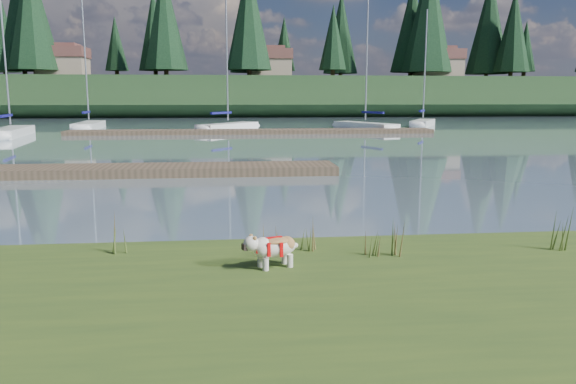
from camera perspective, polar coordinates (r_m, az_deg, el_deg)
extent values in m
plane|color=gray|center=(40.47, -6.41, 5.89)|extent=(200.00, 200.00, 0.00)
cube|color=#1A3118|center=(83.38, -6.18, 9.54)|extent=(200.00, 20.00, 5.00)
cylinder|color=silver|center=(7.52, -2.29, -7.31)|extent=(0.09, 0.09, 0.18)
cylinder|color=silver|center=(7.68, -2.80, -6.96)|extent=(0.09, 0.09, 0.18)
cylinder|color=silver|center=(7.66, 0.19, -6.99)|extent=(0.09, 0.09, 0.18)
cylinder|color=silver|center=(7.81, -0.36, -6.65)|extent=(0.09, 0.09, 0.18)
ellipsoid|color=silver|center=(7.62, -1.25, -5.62)|extent=(0.65, 0.47, 0.28)
ellipsoid|color=#A26F3C|center=(7.59, -1.25, -4.97)|extent=(0.48, 0.39, 0.10)
ellipsoid|color=silver|center=(7.46, -3.77, -5.25)|extent=(0.26, 0.27, 0.20)
cube|color=black|center=(7.44, -4.41, -5.59)|extent=(0.09, 0.12, 0.08)
cube|color=#4C3D2C|center=(20.03, -18.48, 2.05)|extent=(16.00, 2.00, 0.30)
cube|color=#4C3D2C|center=(40.49, -3.57, 6.14)|extent=(26.00, 2.20, 0.30)
cube|color=white|center=(42.09, -26.31, 5.40)|extent=(2.63, 7.45, 0.70)
ellipsoid|color=white|center=(45.66, -25.32, 5.73)|extent=(1.85, 2.19, 0.70)
cylinder|color=silver|center=(42.19, -26.94, 13.68)|extent=(0.12, 0.12, 11.05)
cube|color=navy|center=(41.07, -26.73, 6.94)|extent=(0.59, 2.90, 0.20)
cube|color=white|center=(48.78, -19.54, 6.29)|extent=(2.10, 7.18, 0.70)
ellipsoid|color=white|center=(52.27, -18.90, 6.52)|extent=(1.68, 2.04, 0.70)
cylinder|color=silver|center=(48.86, -19.96, 13.47)|extent=(0.12, 0.12, 11.08)
cube|color=navy|center=(47.78, -19.82, 7.64)|extent=(0.39, 2.83, 0.20)
cube|color=white|center=(44.36, -6.10, 6.51)|extent=(4.94, 6.21, 0.70)
ellipsoid|color=white|center=(47.07, -3.81, 6.72)|extent=(2.18, 2.27, 0.70)
cylinder|color=silver|center=(44.42, -6.24, 13.89)|extent=(0.12, 0.12, 10.27)
cube|color=navy|center=(43.59, -6.80, 7.99)|extent=(1.64, 2.25, 0.20)
cube|color=white|center=(45.71, 7.85, 6.56)|extent=(4.07, 6.93, 0.70)
ellipsoid|color=white|center=(48.52, 5.45, 6.79)|extent=(2.10, 2.30, 0.70)
cylinder|color=silver|center=(45.77, 8.02, 13.90)|extent=(0.12, 0.12, 10.55)
cube|color=navy|center=(44.91, 8.59, 8.00)|extent=(1.23, 2.60, 0.20)
cube|color=white|center=(51.74, 13.53, 6.74)|extent=(4.00, 5.94, 0.70)
ellipsoid|color=white|center=(54.71, 14.00, 6.87)|extent=(1.92, 2.06, 0.70)
cylinder|color=silver|center=(51.76, 13.76, 12.50)|extent=(0.12, 0.12, 9.25)
cube|color=navy|center=(50.89, 13.44, 8.03)|extent=(1.29, 2.20, 0.20)
cone|color=#475B23|center=(8.10, -2.25, -4.90)|extent=(0.03, 0.03, 0.50)
cone|color=brown|center=(8.05, -1.44, -5.35)|extent=(0.03, 0.03, 0.40)
cone|color=#475B23|center=(8.12, -1.84, -4.67)|extent=(0.03, 0.03, 0.55)
cone|color=brown|center=(8.10, -1.24, -5.44)|extent=(0.03, 0.03, 0.35)
cone|color=#475B23|center=(8.03, -2.07, -5.21)|extent=(0.03, 0.03, 0.45)
cone|color=#475B23|center=(8.43, 1.64, -4.26)|extent=(0.03, 0.03, 0.51)
cone|color=brown|center=(8.39, 2.45, -4.70)|extent=(0.03, 0.03, 0.41)
cone|color=#475B23|center=(8.46, 2.02, -4.04)|extent=(0.03, 0.03, 0.56)
cone|color=brown|center=(8.44, 2.61, -4.79)|extent=(0.03, 0.03, 0.36)
cone|color=#475B23|center=(8.36, 1.84, -4.56)|extent=(0.03, 0.03, 0.46)
cone|color=#475B23|center=(8.30, 10.72, -4.57)|extent=(0.03, 0.03, 0.54)
cone|color=brown|center=(8.28, 11.58, -5.02)|extent=(0.03, 0.03, 0.43)
cone|color=#475B23|center=(8.33, 11.07, -4.33)|extent=(0.03, 0.03, 0.59)
cone|color=brown|center=(8.33, 11.69, -5.12)|extent=(0.03, 0.03, 0.38)
cone|color=#475B23|center=(8.23, 11.01, -4.88)|extent=(0.03, 0.03, 0.48)
cone|color=#475B23|center=(8.66, -17.18, -4.21)|extent=(0.03, 0.03, 0.54)
cone|color=brown|center=(8.58, -16.53, -4.67)|extent=(0.03, 0.03, 0.44)
cone|color=#475B23|center=(8.67, -16.76, -3.99)|extent=(0.03, 0.03, 0.60)
cone|color=brown|center=(8.62, -16.27, -4.78)|extent=(0.03, 0.03, 0.38)
cone|color=#475B23|center=(8.58, -17.14, -4.51)|extent=(0.03, 0.03, 0.49)
cone|color=#475B23|center=(8.26, 8.17, -5.19)|extent=(0.03, 0.03, 0.36)
cone|color=brown|center=(8.23, 9.03, -5.52)|extent=(0.03, 0.03, 0.29)
cone|color=#475B23|center=(8.30, 8.53, -5.00)|extent=(0.03, 0.03, 0.40)
cone|color=brown|center=(8.28, 9.16, -5.57)|extent=(0.03, 0.03, 0.25)
cone|color=#475B23|center=(8.19, 8.44, -5.45)|extent=(0.03, 0.03, 0.33)
cone|color=#475B23|center=(9.33, 25.57, -3.53)|extent=(0.03, 0.03, 0.61)
cone|color=brown|center=(9.34, 26.34, -3.96)|extent=(0.03, 0.03, 0.49)
cone|color=#475B23|center=(9.38, 25.80, -3.29)|extent=(0.03, 0.03, 0.67)
cone|color=brown|center=(9.40, 26.36, -4.08)|extent=(0.03, 0.03, 0.43)
cone|color=#475B23|center=(9.28, 25.92, -3.82)|extent=(0.03, 0.03, 0.55)
cube|color=#33281C|center=(9.15, -8.15, -6.70)|extent=(60.00, 0.50, 0.14)
cylinder|color=#382619|center=(82.46, -24.24, 11.12)|extent=(0.60, 0.60, 1.80)
cone|color=black|center=(83.11, -24.62, 16.38)|extent=(6.60, 6.60, 15.00)
cylinder|color=#382619|center=(83.10, -13.29, 11.68)|extent=(0.60, 0.60, 1.80)
cone|color=black|center=(83.53, -13.45, 15.69)|extent=(4.84, 4.84, 11.00)
cylinder|color=#382619|center=(76.49, -3.96, 12.11)|extent=(0.60, 0.60, 1.80)
cone|color=black|center=(77.13, -4.02, 17.46)|extent=(6.16, 6.16, 14.00)
cylinder|color=#382619|center=(81.76, 4.57, 11.94)|extent=(0.60, 0.60, 1.80)
cone|color=black|center=(82.10, 4.62, 15.40)|extent=(3.96, 3.96, 9.00)
cylinder|color=#382619|center=(83.16, 13.86, 11.66)|extent=(0.60, 0.60, 1.80)
cone|color=black|center=(83.87, 14.09, 17.19)|extent=(7.04, 7.04, 16.00)
cylinder|color=#382619|center=(91.45, 21.66, 11.06)|extent=(0.60, 0.60, 1.80)
cone|color=black|center=(91.89, 21.92, 14.98)|extent=(5.28, 5.28, 12.00)
cube|color=gray|center=(83.53, -21.84, 11.59)|extent=(6.00, 5.00, 2.80)
cube|color=brown|center=(83.65, -21.93, 13.02)|extent=(6.30, 5.30, 1.40)
cube|color=brown|center=(83.71, -21.97, 13.57)|extent=(4.20, 3.60, 0.70)
cube|color=gray|center=(81.66, -1.93, 12.32)|extent=(6.00, 5.00, 2.80)
cube|color=brown|center=(81.78, -1.94, 13.79)|extent=(6.30, 5.30, 1.40)
cube|color=brown|center=(81.84, -1.94, 14.35)|extent=(4.20, 3.60, 0.70)
cube|color=gray|center=(84.80, 14.94, 11.91)|extent=(6.00, 5.00, 2.80)
cube|color=brown|center=(84.92, 15.01, 13.32)|extent=(6.30, 5.30, 1.40)
cube|color=brown|center=(84.98, 15.03, 13.86)|extent=(4.20, 3.60, 0.70)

